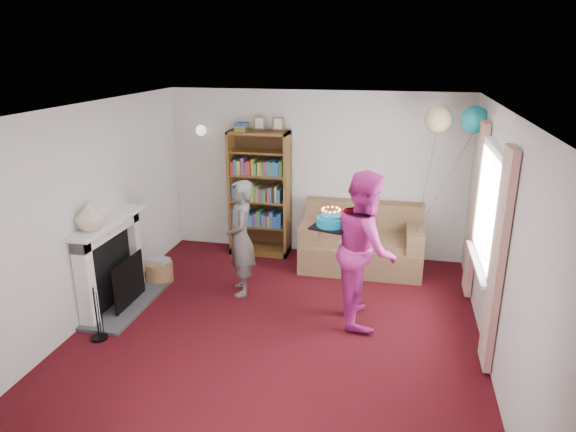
% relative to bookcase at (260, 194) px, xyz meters
% --- Properties ---
extents(ground, '(5.00, 5.00, 0.00)m').
position_rel_bookcase_xyz_m(ground, '(0.82, -2.30, -0.94)').
color(ground, black).
rests_on(ground, ground).
extents(wall_back, '(4.50, 0.02, 2.50)m').
position_rel_bookcase_xyz_m(wall_back, '(0.82, 0.21, 0.31)').
color(wall_back, silver).
rests_on(wall_back, ground).
extents(wall_left, '(0.02, 5.00, 2.50)m').
position_rel_bookcase_xyz_m(wall_left, '(-1.44, -2.30, 0.31)').
color(wall_left, silver).
rests_on(wall_left, ground).
extents(wall_right, '(0.02, 5.00, 2.50)m').
position_rel_bookcase_xyz_m(wall_right, '(3.08, -2.30, 0.31)').
color(wall_right, silver).
rests_on(wall_right, ground).
extents(ceiling, '(4.50, 5.00, 0.01)m').
position_rel_bookcase_xyz_m(ceiling, '(0.82, -2.30, 1.57)').
color(ceiling, white).
rests_on(ceiling, wall_back).
extents(fireplace, '(0.55, 1.80, 1.12)m').
position_rel_bookcase_xyz_m(fireplace, '(-1.27, -2.11, -0.43)').
color(fireplace, '#3F3F42').
rests_on(fireplace, ground).
extents(window_bay, '(0.14, 2.02, 2.20)m').
position_rel_bookcase_xyz_m(window_bay, '(3.02, -1.70, 0.26)').
color(window_bay, white).
rests_on(window_bay, ground).
extents(wall_sconce, '(0.16, 0.23, 0.16)m').
position_rel_bookcase_xyz_m(wall_sconce, '(-0.93, 0.06, 0.94)').
color(wall_sconce, gold).
rests_on(wall_sconce, ground).
extents(bookcase, '(0.91, 0.42, 2.12)m').
position_rel_bookcase_xyz_m(bookcase, '(0.00, 0.00, 0.00)').
color(bookcase, '#472B14').
rests_on(bookcase, ground).
extents(sofa, '(1.73, 0.91, 0.91)m').
position_rel_bookcase_xyz_m(sofa, '(1.59, -0.23, -0.60)').
color(sofa, brown).
rests_on(sofa, ground).
extents(wicker_basket, '(0.37, 0.37, 0.34)m').
position_rel_bookcase_xyz_m(wicker_basket, '(-1.08, -1.36, -0.79)').
color(wicker_basket, '#AA754F').
rests_on(wicker_basket, ground).
extents(person_striped, '(0.54, 0.65, 1.52)m').
position_rel_bookcase_xyz_m(person_striped, '(0.13, -1.43, -0.18)').
color(person_striped, black).
rests_on(person_striped, ground).
extents(person_magenta, '(0.83, 0.98, 1.80)m').
position_rel_bookcase_xyz_m(person_magenta, '(1.73, -1.79, -0.04)').
color(person_magenta, '#B62481').
rests_on(person_magenta, ground).
extents(birthday_cake, '(0.40, 0.40, 0.22)m').
position_rel_bookcase_xyz_m(birthday_cake, '(1.32, -1.75, 0.24)').
color(birthday_cake, black).
rests_on(birthday_cake, ground).
extents(balloons, '(0.79, 0.35, 1.72)m').
position_rel_bookcase_xyz_m(balloons, '(2.72, -0.50, 1.28)').
color(balloons, '#3F3F3F').
rests_on(balloons, ground).
extents(mantel_vase, '(0.42, 0.42, 0.34)m').
position_rel_bookcase_xyz_m(mantel_vase, '(-1.30, -2.45, 0.36)').
color(mantel_vase, beige).
rests_on(mantel_vase, fireplace).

